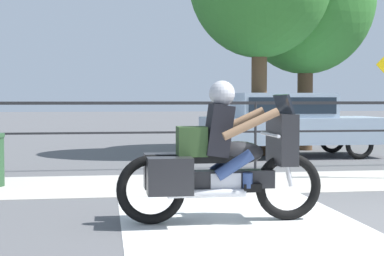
# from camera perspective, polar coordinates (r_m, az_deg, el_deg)

# --- Properties ---
(ground_plane) EXTENTS (120.00, 120.00, 0.00)m
(ground_plane) POSITION_cam_1_polar(r_m,az_deg,el_deg) (6.81, 17.57, -8.96)
(ground_plane) COLOR #565659
(sidewalk_band) EXTENTS (44.00, 2.40, 0.01)m
(sidewalk_band) POSITION_cam_1_polar(r_m,az_deg,el_deg) (9.94, 8.94, -5.15)
(sidewalk_band) COLOR #B7B2A8
(sidewalk_band) RESTS_ON ground
(crosswalk_band) EXTENTS (2.64, 6.00, 0.01)m
(crosswalk_band) POSITION_cam_1_polar(r_m,az_deg,el_deg) (6.13, 5.85, -10.12)
(crosswalk_band) COLOR silver
(crosswalk_band) RESTS_ON ground
(fence_railing) EXTENTS (36.00, 0.05, 1.33)m
(fence_railing) POSITION_cam_1_polar(r_m,az_deg,el_deg) (11.69, 6.18, 1.17)
(fence_railing) COLOR #232326
(fence_railing) RESTS_ON ground
(motorcycle) EXTENTS (2.32, 0.76, 1.58)m
(motorcycle) POSITION_cam_1_polar(r_m,az_deg,el_deg) (6.55, 2.72, -3.13)
(motorcycle) COLOR black
(motorcycle) RESTS_ON ground
(parked_car) EXTENTS (4.27, 1.80, 1.52)m
(parked_car) POSITION_cam_1_polar(r_m,az_deg,el_deg) (14.21, 9.36, 0.74)
(parked_car) COLOR #9EB2C6
(parked_car) RESTS_ON ground
(tree_behind_car) EXTENTS (3.67, 3.67, 6.09)m
(tree_behind_car) POSITION_cam_1_polar(r_m,az_deg,el_deg) (16.44, 10.99, 12.13)
(tree_behind_car) COLOR brown
(tree_behind_car) RESTS_ON ground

